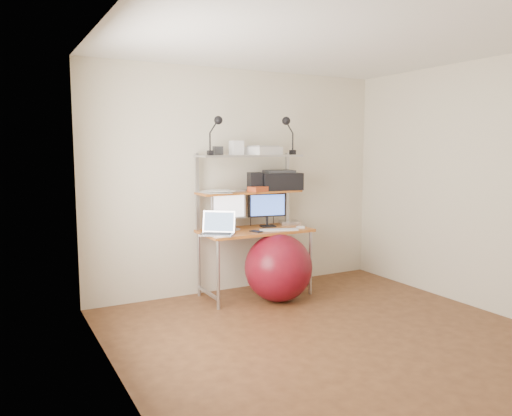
{
  "coord_description": "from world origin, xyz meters",
  "views": [
    {
      "loc": [
        -2.54,
        -3.31,
        1.63
      ],
      "look_at": [
        -0.14,
        1.15,
        1.02
      ],
      "focal_mm": 35.0,
      "sensor_mm": 36.0,
      "label": 1
    }
  ],
  "objects": [
    {
      "name": "scanner",
      "position": [
        0.16,
        1.55,
        1.6
      ],
      "size": [
        0.44,
        0.36,
        0.1
      ],
      "rotation": [
        0.0,
        0.0,
        0.32
      ],
      "color": "silver",
      "rests_on": "top_shelf"
    },
    {
      "name": "computer_desk",
      "position": [
        0.0,
        1.5,
        0.96
      ],
      "size": [
        1.2,
        0.6,
        1.57
      ],
      "color": "#B05B22",
      "rests_on": "ground"
    },
    {
      "name": "exercise_ball",
      "position": [
        0.12,
        1.14,
        0.36
      ],
      "size": [
        0.72,
        0.72,
        0.72
      ],
      "primitive_type": "sphere",
      "color": "maroon",
      "rests_on": "floor"
    },
    {
      "name": "room",
      "position": [
        0.0,
        0.0,
        1.25
      ],
      "size": [
        3.6,
        3.6,
        3.6
      ],
      "color": "brown",
      "rests_on": "ground"
    },
    {
      "name": "box_white",
      "position": [
        -0.17,
        1.54,
        1.63
      ],
      "size": [
        0.13,
        0.11,
        0.15
      ],
      "primitive_type": "cube",
      "rotation": [
        0.0,
        0.0,
        0.01
      ],
      "color": "silver",
      "rests_on": "top_shelf"
    },
    {
      "name": "laptop",
      "position": [
        -0.48,
        1.35,
        0.79
      ],
      "size": [
        0.44,
        0.42,
        0.3
      ],
      "rotation": [
        0.0,
        0.0,
        -0.64
      ],
      "color": "silver",
      "rests_on": "desktop"
    },
    {
      "name": "phone",
      "position": [
        -0.07,
        1.29,
        0.75
      ],
      "size": [
        0.12,
        0.16,
        0.01
      ],
      "primitive_type": "cube",
      "rotation": [
        0.0,
        0.0,
        0.32
      ],
      "color": "black",
      "rests_on": "desktop"
    },
    {
      "name": "paper_stack",
      "position": [
        -0.39,
        1.56,
        1.17
      ],
      "size": [
        0.36,
        0.42,
        0.03
      ],
      "color": "white",
      "rests_on": "mid_shelf"
    },
    {
      "name": "nas_cube",
      "position": [
        0.06,
        1.56,
        1.25
      ],
      "size": [
        0.16,
        0.16,
        0.21
      ],
      "primitive_type": "cube",
      "rotation": [
        0.0,
        0.0,
        -0.16
      ],
      "color": "black",
      "rests_on": "mid_shelf"
    },
    {
      "name": "monitor_black",
      "position": [
        0.21,
        1.55,
        0.96
      ],
      "size": [
        0.44,
        0.15,
        0.45
      ],
      "rotation": [
        0.0,
        0.0,
        -0.19
      ],
      "color": "black",
      "rests_on": "desktop"
    },
    {
      "name": "mac_mini",
      "position": [
        0.52,
        1.57,
        0.76
      ],
      "size": [
        0.28,
        0.28,
        0.04
      ],
      "primitive_type": "cube",
      "rotation": [
        0.0,
        0.0,
        -0.34
      ],
      "color": "silver",
      "rests_on": "desktop"
    },
    {
      "name": "monitor_silver",
      "position": [
        -0.26,
        1.55,
        0.98
      ],
      "size": [
        0.41,
        0.15,
        0.46
      ],
      "rotation": [
        0.0,
        0.0,
        0.06
      ],
      "color": "#ADACB1",
      "rests_on": "desktop"
    },
    {
      "name": "box_grey",
      "position": [
        -0.36,
        1.61,
        1.6
      ],
      "size": [
        0.1,
        0.1,
        0.09
      ],
      "primitive_type": "cube",
      "rotation": [
        0.0,
        0.0,
        -0.12
      ],
      "color": "#2B2C2E",
      "rests_on": "top_shelf"
    },
    {
      "name": "clip_lamp_left",
      "position": [
        -0.43,
        1.48,
        1.85
      ],
      "size": [
        0.16,
        0.09,
        0.41
      ],
      "color": "black",
      "rests_on": "top_shelf"
    },
    {
      "name": "keyboard",
      "position": [
        0.2,
        1.26,
        0.75
      ],
      "size": [
        0.42,
        0.24,
        0.01
      ],
      "primitive_type": "cube",
      "rotation": [
        0.0,
        0.0,
        -0.32
      ],
      "color": "silver",
      "rests_on": "desktop"
    },
    {
      "name": "wall_outlet",
      "position": [
        0.85,
        1.79,
        0.3
      ],
      "size": [
        0.08,
        0.01,
        0.12
      ],
      "primitive_type": "cube",
      "color": "silver",
      "rests_on": "room"
    },
    {
      "name": "red_box",
      "position": [
        0.05,
        1.46,
        1.18
      ],
      "size": [
        0.23,
        0.19,
        0.06
      ],
      "primitive_type": "cube",
      "rotation": [
        0.0,
        0.0,
        0.31
      ],
      "color": "#AD3F1B",
      "rests_on": "mid_shelf"
    },
    {
      "name": "clip_lamp_right",
      "position": [
        0.46,
        1.53,
        1.86
      ],
      "size": [
        0.17,
        0.09,
        0.43
      ],
      "color": "black",
      "rests_on": "top_shelf"
    },
    {
      "name": "mouse",
      "position": [
        0.48,
        1.26,
        0.75
      ],
      "size": [
        0.1,
        0.07,
        0.02
      ],
      "primitive_type": "cube",
      "rotation": [
        0.0,
        0.0,
        -0.32
      ],
      "color": "silver",
      "rests_on": "desktop"
    },
    {
      "name": "printer",
      "position": [
        0.38,
        1.57,
        1.26
      ],
      "size": [
        0.51,
        0.38,
        0.22
      ],
      "rotation": [
        0.0,
        0.0,
        -0.13
      ],
      "color": "black",
      "rests_on": "mid_shelf"
    }
  ]
}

